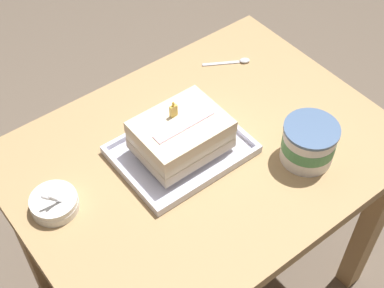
# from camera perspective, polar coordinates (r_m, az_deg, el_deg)

# --- Properties ---
(ground_plane) EXTENTS (8.00, 8.00, 0.00)m
(ground_plane) POSITION_cam_1_polar(r_m,az_deg,el_deg) (2.06, 0.80, -14.12)
(ground_plane) COLOR #6B5B4C
(dining_table) EXTENTS (0.99, 0.74, 0.73)m
(dining_table) POSITION_cam_1_polar(r_m,az_deg,el_deg) (1.54, 1.04, -3.57)
(dining_table) COLOR tan
(dining_table) RESTS_ON ground_plane
(foil_tray) EXTENTS (0.33, 0.26, 0.02)m
(foil_tray) POSITION_cam_1_polar(r_m,az_deg,el_deg) (1.44, -1.11, -0.70)
(foil_tray) COLOR silver
(foil_tray) RESTS_ON dining_table
(birthday_cake) EXTENTS (0.22, 0.17, 0.14)m
(birthday_cake) POSITION_cam_1_polar(r_m,az_deg,el_deg) (1.39, -1.15, 0.98)
(birthday_cake) COLOR beige
(birthday_cake) RESTS_ON foil_tray
(bowl_stack) EXTENTS (0.12, 0.12, 0.08)m
(bowl_stack) POSITION_cam_1_polar(r_m,az_deg,el_deg) (1.36, -13.99, -5.93)
(bowl_stack) COLOR white
(bowl_stack) RESTS_ON dining_table
(ice_cream_tub) EXTENTS (0.14, 0.14, 0.11)m
(ice_cream_tub) POSITION_cam_1_polar(r_m,az_deg,el_deg) (1.42, 11.93, 0.13)
(ice_cream_tub) COLOR white
(ice_cream_tub) RESTS_ON dining_table
(serving_spoon_near_tray) EXTENTS (0.13, 0.09, 0.01)m
(serving_spoon_near_tray) POSITION_cam_1_polar(r_m,az_deg,el_deg) (1.70, 4.71, 8.49)
(serving_spoon_near_tray) COLOR silver
(serving_spoon_near_tray) RESTS_ON dining_table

